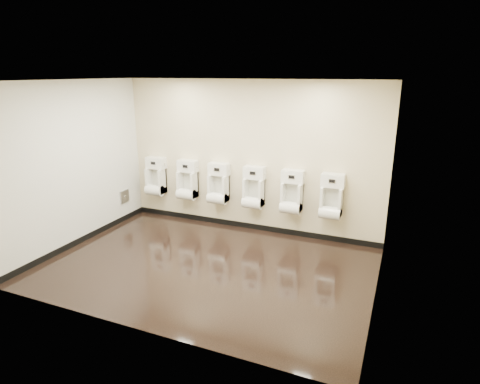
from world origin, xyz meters
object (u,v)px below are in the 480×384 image
Objects in this scene: urinal_4 at (292,195)px; urinal_5 at (331,200)px; access_panel at (125,196)px; urinal_1 at (187,183)px; urinal_2 at (218,187)px; urinal_3 at (254,191)px; urinal_0 at (156,179)px.

urinal_5 is at bearing 0.00° from urinal_4.
urinal_4 is (3.36, 0.41, 0.31)m from access_panel.
urinal_1 is at bearing 180.00° from urinal_5.
urinal_2 and urinal_3 have the same top height.
urinal_0 and urinal_3 have the same top height.
urinal_5 is at bearing 0.00° from urinal_3.
urinal_2 is 0.72m from urinal_3.
urinal_4 is 0.70m from urinal_5.
urinal_4 is at bearing 0.00° from urinal_0.
access_panel is 1.34m from urinal_1.
urinal_5 is (3.58, 0.00, 0.00)m from urinal_0.
urinal_5 is (4.07, 0.41, 0.31)m from access_panel.
urinal_4 is 1.00× the size of urinal_5.
urinal_3 reaches higher than access_panel.
urinal_1 and urinal_4 have the same top height.
access_panel is 0.71m from urinal_0.
urinal_1 is 2.84m from urinal_5.
access_panel is at bearing -171.07° from urinal_3.
access_panel is at bearing -174.18° from urinal_5.
urinal_1 is 1.00× the size of urinal_5.
urinal_2 is at bearing 180.00° from urinal_3.
urinal_2 is at bearing 0.00° from urinal_1.
urinal_3 is (2.15, 0.00, 0.00)m from urinal_0.
urinal_2 is 1.45m from urinal_4.
urinal_0 is at bearing 180.00° from urinal_3.
urinal_5 reaches higher than access_panel.
access_panel is at bearing -167.78° from urinal_2.
urinal_3 is 1.00× the size of urinal_5.
urinal_3 is (0.72, 0.00, 0.00)m from urinal_2.
urinal_0 reaches higher than access_panel.
urinal_5 is at bearing 0.00° from urinal_2.
urinal_1 reaches higher than access_panel.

